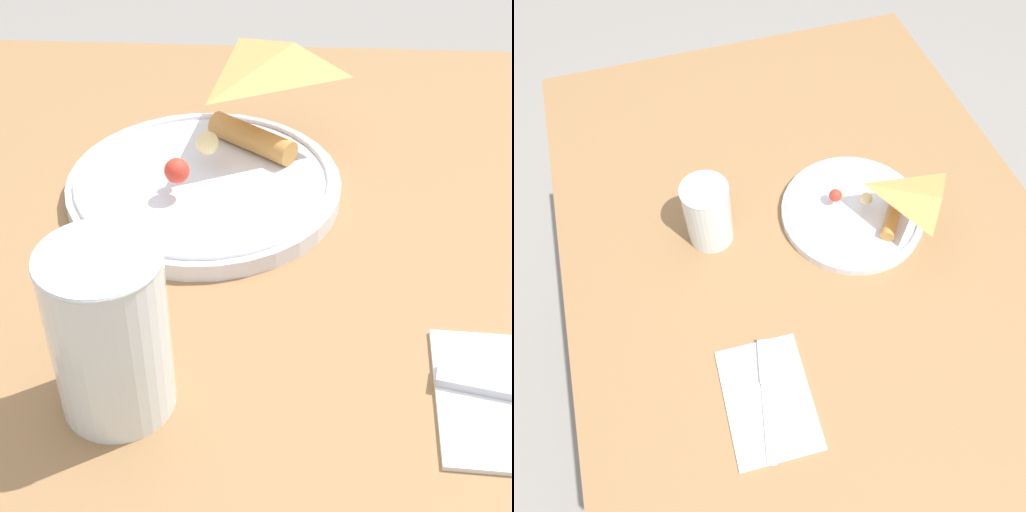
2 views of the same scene
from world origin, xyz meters
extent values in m
cube|color=olive|center=(0.00, 0.00, 0.76)|extent=(1.12, 0.83, 0.03)
cylinder|color=white|center=(-0.02, 0.09, 0.79)|extent=(0.25, 0.25, 0.02)
torus|color=white|center=(-0.02, 0.09, 0.80)|extent=(0.24, 0.24, 0.01)
pyramid|color=tan|center=(-0.02, 0.09, 0.80)|extent=(0.15, 0.16, 0.02)
cylinder|color=#C68942|center=(0.02, 0.14, 0.81)|extent=(0.09, 0.07, 0.02)
sphere|color=red|center=(-0.04, 0.06, 0.82)|extent=(0.02, 0.02, 0.02)
sphere|color=#EFDB93|center=(-0.02, 0.11, 0.82)|extent=(0.02, 0.02, 0.02)
sphere|color=#EFDB93|center=(-0.04, 0.07, 0.82)|extent=(0.01, 0.01, 0.01)
cylinder|color=white|center=(-0.05, -0.16, 0.84)|extent=(0.08, 0.08, 0.12)
cylinder|color=#B27F42|center=(-0.05, -0.16, 0.82)|extent=(0.07, 0.07, 0.09)
torus|color=white|center=(-0.05, -0.16, 0.90)|extent=(0.08, 0.08, 0.00)
cube|color=#B2B2B7|center=(0.19, -0.14, 0.79)|extent=(0.07, 0.03, 0.01)
camera|label=1|loc=(0.06, -0.51, 1.19)|focal=55.00mm
camera|label=2|loc=(0.44, -0.21, 1.49)|focal=35.00mm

